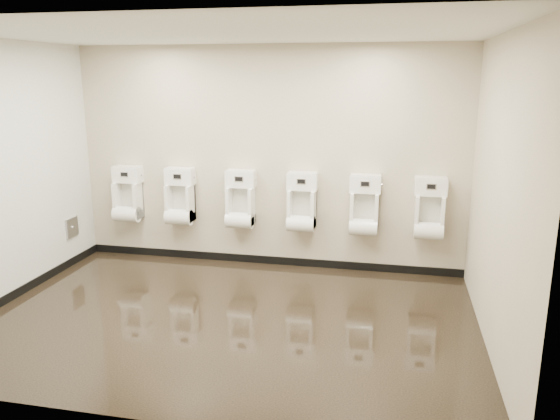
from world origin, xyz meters
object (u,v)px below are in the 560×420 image
(urinal_2, at_px, (240,204))
(urinal_5, at_px, (429,213))
(access_panel, at_px, (72,227))
(urinal_4, at_px, (364,210))
(urinal_0, at_px, (128,198))
(urinal_1, at_px, (180,201))
(urinal_3, at_px, (302,207))

(urinal_2, xyz_separation_m, urinal_5, (2.34, 0.00, 0.00))
(access_panel, distance_m, urinal_5, 4.54)
(urinal_2, relative_size, urinal_4, 1.00)
(urinal_0, relative_size, urinal_1, 1.00)
(urinal_0, bearing_deg, urinal_4, 0.00)
(urinal_2, bearing_deg, urinal_1, 180.00)
(urinal_2, bearing_deg, urinal_0, 180.00)
(urinal_4, distance_m, urinal_5, 0.77)
(urinal_0, distance_m, urinal_1, 0.74)
(urinal_2, height_order, urinal_5, same)
(access_panel, bearing_deg, urinal_5, 5.34)
(access_panel, relative_size, urinal_1, 0.35)
(urinal_3, distance_m, urinal_5, 1.55)
(urinal_2, xyz_separation_m, urinal_3, (0.80, 0.00, 0.00))
(access_panel, distance_m, urinal_3, 3.01)
(urinal_0, bearing_deg, urinal_5, 0.00)
(urinal_0, xyz_separation_m, urinal_5, (3.91, 0.00, 0.00))
(urinal_2, bearing_deg, urinal_3, 0.00)
(access_panel, bearing_deg, urinal_1, 17.45)
(urinal_5, bearing_deg, urinal_3, 180.00)
(access_panel, relative_size, urinal_4, 0.35)
(urinal_3, bearing_deg, access_panel, -171.91)
(urinal_5, bearing_deg, urinal_4, 180.00)
(urinal_4, relative_size, urinal_5, 1.00)
(urinal_0, distance_m, urinal_4, 3.14)
(urinal_2, height_order, urinal_3, same)
(urinal_3, bearing_deg, urinal_5, 0.00)
(urinal_1, height_order, urinal_3, same)
(urinal_1, bearing_deg, urinal_5, 0.00)
(urinal_0, distance_m, urinal_5, 3.91)
(urinal_2, distance_m, urinal_4, 1.57)
(urinal_4, xyz_separation_m, urinal_5, (0.77, 0.00, 0.00))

